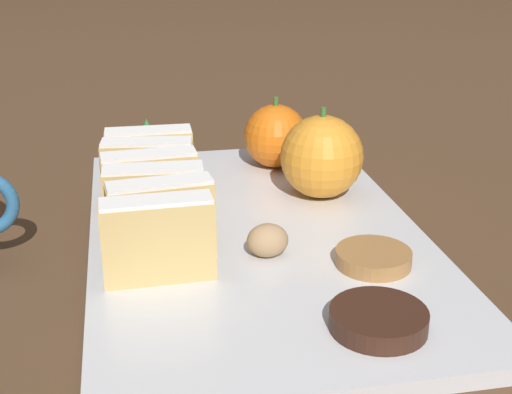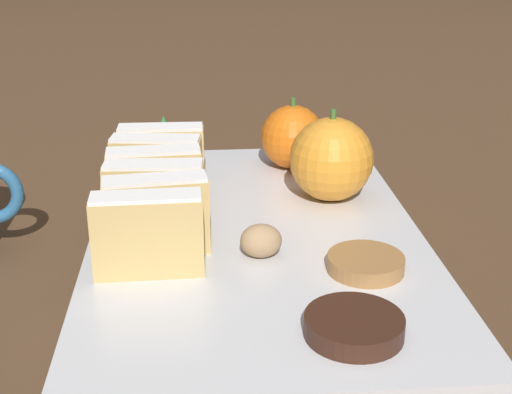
{
  "view_description": "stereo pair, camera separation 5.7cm",
  "coord_description": "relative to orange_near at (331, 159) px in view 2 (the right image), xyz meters",
  "views": [
    {
      "loc": [
        -0.1,
        -0.52,
        0.26
      ],
      "look_at": [
        0.0,
        0.0,
        0.04
      ],
      "focal_mm": 50.0,
      "sensor_mm": 36.0,
      "label": 1
    },
    {
      "loc": [
        -0.04,
        -0.53,
        0.26
      ],
      "look_at": [
        0.0,
        0.0,
        0.04
      ],
      "focal_mm": 50.0,
      "sensor_mm": 36.0,
      "label": 2
    }
  ],
  "objects": [
    {
      "name": "ground_plane",
      "position": [
        -0.07,
        -0.07,
        -0.05
      ],
      "size": [
        6.0,
        6.0,
        0.0
      ],
      "primitive_type": "plane",
      "color": "#513823"
    },
    {
      "name": "serving_platter",
      "position": [
        -0.07,
        -0.07,
        -0.04
      ],
      "size": [
        0.27,
        0.43,
        0.01
      ],
      "color": "silver",
      "rests_on": "ground_plane"
    },
    {
      "name": "stollen_slice_front",
      "position": [
        -0.16,
        -0.13,
        -0.01
      ],
      "size": [
        0.08,
        0.02,
        0.06
      ],
      "color": "tan",
      "rests_on": "serving_platter"
    },
    {
      "name": "stollen_slice_second",
      "position": [
        -0.15,
        -0.1,
        -0.01
      ],
      "size": [
        0.08,
        0.03,
        0.06
      ],
      "color": "tan",
      "rests_on": "serving_platter"
    },
    {
      "name": "stollen_slice_third",
      "position": [
        -0.15,
        -0.06,
        -0.01
      ],
      "size": [
        0.08,
        0.03,
        0.06
      ],
      "color": "tan",
      "rests_on": "serving_platter"
    },
    {
      "name": "stollen_slice_fourth",
      "position": [
        -0.16,
        -0.03,
        -0.01
      ],
      "size": [
        0.08,
        0.03,
        0.06
      ],
      "color": "tan",
      "rests_on": "serving_platter"
    },
    {
      "name": "stollen_slice_fifth",
      "position": [
        -0.16,
        0.0,
        -0.01
      ],
      "size": [
        0.08,
        0.03,
        0.06
      ],
      "color": "tan",
      "rests_on": "serving_platter"
    },
    {
      "name": "stollen_slice_sixth",
      "position": [
        -0.15,
        0.04,
        -0.01
      ],
      "size": [
        0.08,
        0.02,
        0.06
      ],
      "color": "tan",
      "rests_on": "serving_platter"
    },
    {
      "name": "orange_near",
      "position": [
        0.0,
        0.0,
        0.0
      ],
      "size": [
        0.08,
        0.08,
        0.08
      ],
      "color": "orange",
      "rests_on": "serving_platter"
    },
    {
      "name": "orange_far",
      "position": [
        -0.02,
        0.09,
        -0.01
      ],
      "size": [
        0.06,
        0.06,
        0.07
      ],
      "color": "orange",
      "rests_on": "serving_platter"
    },
    {
      "name": "walnut",
      "position": [
        -0.07,
        -0.11,
        -0.02
      ],
      "size": [
        0.03,
        0.03,
        0.03
      ],
      "color": "tan",
      "rests_on": "serving_platter"
    },
    {
      "name": "chocolate_cookie",
      "position": [
        -0.03,
        -0.22,
        -0.03
      ],
      "size": [
        0.06,
        0.06,
        0.01
      ],
      "color": "#381E14",
      "rests_on": "serving_platter"
    },
    {
      "name": "gingerbread_cookie",
      "position": [
        0.0,
        -0.14,
        -0.03
      ],
      "size": [
        0.06,
        0.06,
        0.01
      ],
      "color": "#A3703D",
      "rests_on": "serving_platter"
    },
    {
      "name": "evergreen_sprig",
      "position": [
        -0.15,
        0.09,
        -0.01
      ],
      "size": [
        0.06,
        0.06,
        0.06
      ],
      "color": "#2D7538",
      "rests_on": "serving_platter"
    }
  ]
}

